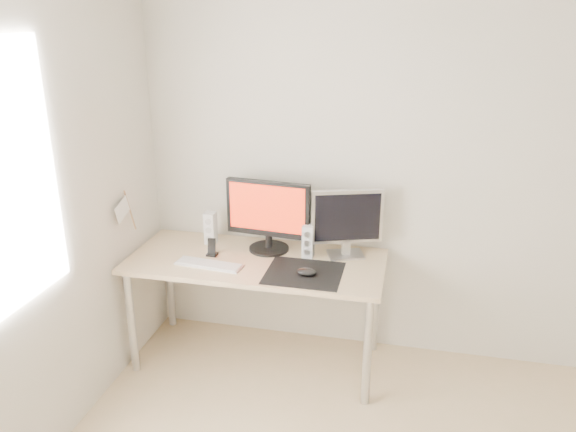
{
  "coord_description": "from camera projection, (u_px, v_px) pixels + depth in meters",
  "views": [
    {
      "loc": [
        -0.02,
        -1.7,
        2.18
      ],
      "look_at": [
        -0.74,
        1.45,
        1.01
      ],
      "focal_mm": 35.0,
      "sensor_mm": 36.0,
      "label": 1
    }
  ],
  "objects": [
    {
      "name": "phone_dock",
      "position": [
        212.0,
        250.0,
        3.55
      ],
      "size": [
        0.07,
        0.06,
        0.12
      ],
      "color": "black",
      "rests_on": "desk"
    },
    {
      "name": "pennant",
      "position": [
        125.0,
        209.0,
        3.44
      ],
      "size": [
        0.01,
        0.23,
        0.29
      ],
      "color": "#A57F54",
      "rests_on": "wall_left"
    },
    {
      "name": "keyboard",
      "position": [
        209.0,
        264.0,
        3.42
      ],
      "size": [
        0.43,
        0.16,
        0.02
      ],
      "color": "silver",
      "rests_on": "desk"
    },
    {
      "name": "desk",
      "position": [
        256.0,
        271.0,
        3.54
      ],
      "size": [
        1.6,
        0.7,
        0.73
      ],
      "color": "#D1B587",
      "rests_on": "ground"
    },
    {
      "name": "speaker_left",
      "position": [
        210.0,
        228.0,
        3.72
      ],
      "size": [
        0.07,
        0.08,
        0.22
      ],
      "color": "white",
      "rests_on": "desk"
    },
    {
      "name": "mouse",
      "position": [
        306.0,
        272.0,
        3.28
      ],
      "size": [
        0.12,
        0.07,
        0.04
      ],
      "primitive_type": "ellipsoid",
      "color": "black",
      "rests_on": "mousepad"
    },
    {
      "name": "mousepad",
      "position": [
        304.0,
        273.0,
        3.32
      ],
      "size": [
        0.45,
        0.4,
        0.0
      ],
      "primitive_type": "cube",
      "color": "black",
      "rests_on": "desk"
    },
    {
      "name": "wall_back",
      "position": [
        415.0,
        173.0,
        3.48
      ],
      "size": [
        3.5,
        0.0,
        3.5
      ],
      "primitive_type": "plane",
      "rotation": [
        1.57,
        0.0,
        0.0
      ],
      "color": "silver",
      "rests_on": "ground"
    },
    {
      "name": "main_monitor",
      "position": [
        268.0,
        213.0,
        3.56
      ],
      "size": [
        0.55,
        0.28,
        0.47
      ],
      "color": "black",
      "rests_on": "desk"
    },
    {
      "name": "speaker_right",
      "position": [
        308.0,
        241.0,
        3.51
      ],
      "size": [
        0.07,
        0.08,
        0.22
      ],
      "color": "silver",
      "rests_on": "desk"
    },
    {
      "name": "second_monitor",
      "position": [
        347.0,
        220.0,
        3.48
      ],
      "size": [
        0.44,
        0.22,
        0.43
      ],
      "color": "#AFAFB1",
      "rests_on": "desk"
    }
  ]
}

